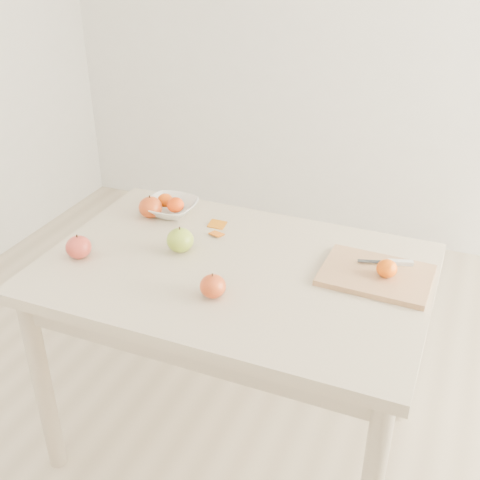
% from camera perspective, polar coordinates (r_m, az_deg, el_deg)
% --- Properties ---
extents(ground, '(3.50, 3.50, 0.00)m').
position_cam_1_polar(ground, '(2.36, -0.49, -18.21)').
color(ground, '#C6B293').
rests_on(ground, ground).
extents(table, '(1.20, 0.80, 0.75)m').
position_cam_1_polar(table, '(1.93, -0.57, -5.05)').
color(table, beige).
rests_on(table, ground).
extents(cutting_board, '(0.33, 0.25, 0.02)m').
position_cam_1_polar(cutting_board, '(1.87, 12.77, -3.26)').
color(cutting_board, tan).
rests_on(cutting_board, table).
extents(board_tangerine, '(0.06, 0.06, 0.05)m').
position_cam_1_polar(board_tangerine, '(1.84, 13.75, -2.64)').
color(board_tangerine, '#E05207').
rests_on(board_tangerine, cutting_board).
extents(fruit_bowl, '(0.19, 0.19, 0.05)m').
position_cam_1_polar(fruit_bowl, '(2.21, -6.63, 3.08)').
color(fruit_bowl, white).
rests_on(fruit_bowl, table).
extents(bowl_tangerine_near, '(0.06, 0.06, 0.05)m').
position_cam_1_polar(bowl_tangerine_near, '(2.22, -7.11, 3.76)').
color(bowl_tangerine_near, '#E24507').
rests_on(bowl_tangerine_near, fruit_bowl).
extents(bowl_tangerine_far, '(0.06, 0.06, 0.06)m').
position_cam_1_polar(bowl_tangerine_far, '(2.17, -6.15, 3.33)').
color(bowl_tangerine_far, '#E74008').
rests_on(bowl_tangerine_far, fruit_bowl).
extents(orange_peel_a, '(0.06, 0.04, 0.01)m').
position_cam_1_polar(orange_peel_a, '(2.11, -2.18, 1.38)').
color(orange_peel_a, '#CF6D0E').
rests_on(orange_peel_a, table).
extents(orange_peel_b, '(0.05, 0.05, 0.01)m').
position_cam_1_polar(orange_peel_b, '(2.06, -2.24, 0.53)').
color(orange_peel_b, '#D6610F').
rests_on(orange_peel_b, table).
extents(paring_knife, '(0.17, 0.07, 0.01)m').
position_cam_1_polar(paring_knife, '(1.91, 14.59, -2.07)').
color(paring_knife, silver).
rests_on(paring_knife, cutting_board).
extents(apple_green, '(0.09, 0.09, 0.08)m').
position_cam_1_polar(apple_green, '(1.95, -5.69, -0.01)').
color(apple_green, '#6FA222').
rests_on(apple_green, table).
extents(apple_red_e, '(0.08, 0.08, 0.07)m').
position_cam_1_polar(apple_red_e, '(1.73, -2.59, -4.40)').
color(apple_red_e, '#A61C0E').
rests_on(apple_red_e, table).
extents(apple_red_a, '(0.09, 0.09, 0.08)m').
position_cam_1_polar(apple_red_a, '(2.18, -8.49, 3.09)').
color(apple_red_a, maroon).
rests_on(apple_red_a, table).
extents(apple_red_d, '(0.08, 0.08, 0.07)m').
position_cam_1_polar(apple_red_d, '(1.98, -15.06, -0.66)').
color(apple_red_d, maroon).
rests_on(apple_red_d, table).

